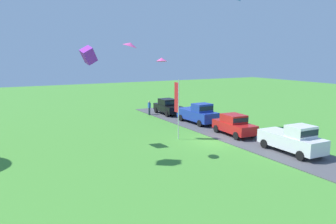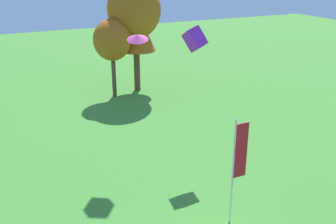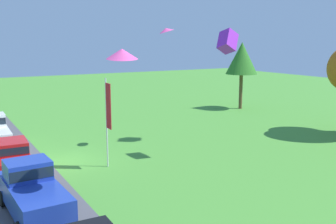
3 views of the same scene
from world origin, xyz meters
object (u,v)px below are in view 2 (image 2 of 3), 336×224
object	(u,v)px
tree_left_of_center	(137,32)
kite_box_low_drifter	(195,39)
tree_center_back	(134,10)
flag_banner	(238,158)
kite_delta_trailing_tail	(138,37)
tree_right_of_center	(112,40)

from	to	relation	value
tree_left_of_center	kite_box_low_drifter	size ratio (longest dim) A/B	6.14
tree_center_back	flag_banner	bearing A→B (deg)	-99.18
flag_banner	kite_box_low_drifter	size ratio (longest dim) A/B	4.43
tree_center_back	kite_box_low_drifter	world-z (taller)	tree_center_back
kite_delta_trailing_tail	flag_banner	bearing A→B (deg)	-64.43
tree_left_of_center	kite_delta_trailing_tail	distance (m)	16.37
kite_delta_trailing_tail	tree_right_of_center	bearing A→B (deg)	76.86
tree_center_back	tree_right_of_center	bearing A→B (deg)	-159.58
flag_banner	tree_right_of_center	bearing A→B (deg)	87.39
kite_delta_trailing_tail	tree_center_back	bearing A→B (deg)	69.31
tree_right_of_center	kite_delta_trailing_tail	world-z (taller)	kite_delta_trailing_tail
tree_center_back	tree_left_of_center	world-z (taller)	tree_center_back
flag_banner	tree_center_back	bearing A→B (deg)	80.82
tree_right_of_center	tree_center_back	bearing A→B (deg)	20.42
tree_right_of_center	flag_banner	bearing A→B (deg)	-92.61
tree_right_of_center	tree_center_back	size ratio (longest dim) A/B	0.68
flag_banner	kite_box_low_drifter	distance (m)	8.09
tree_right_of_center	flag_banner	world-z (taller)	tree_right_of_center
tree_right_of_center	kite_delta_trailing_tail	distance (m)	14.99
flag_banner	kite_delta_trailing_tail	distance (m)	7.30
tree_center_back	kite_delta_trailing_tail	bearing A→B (deg)	-110.69
tree_left_of_center	kite_box_low_drifter	bearing A→B (deg)	-97.55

